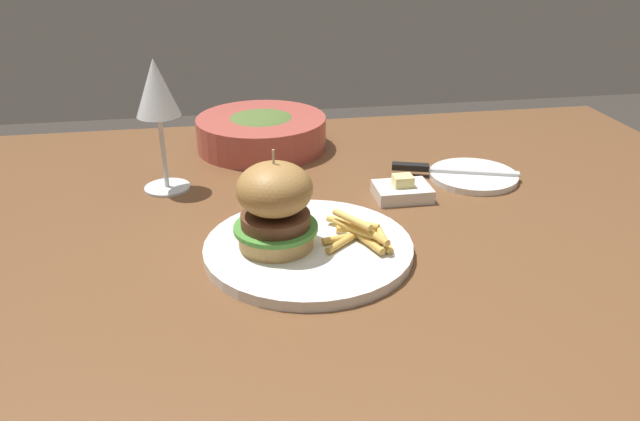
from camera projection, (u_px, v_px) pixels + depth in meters
dining_table at (286, 265)px, 0.92m from camera, size 1.47×0.89×0.74m
main_plate at (308, 248)px, 0.79m from camera, size 0.26×0.26×0.01m
burger_sandwich at (275, 206)px, 0.76m from camera, size 0.10×0.10×0.13m
fries_pile at (359, 232)px, 0.79m from camera, size 0.08×0.10×0.03m
wine_glass at (157, 94)px, 0.91m from camera, size 0.07×0.07×0.20m
bread_plate at (473, 176)px, 1.01m from camera, size 0.14×0.14×0.01m
table_knife at (443, 169)px, 1.01m from camera, size 0.20×0.08×0.01m
butter_dish at (402, 191)px, 0.94m from camera, size 0.08×0.06×0.04m
soup_bowl at (262, 131)px, 1.13m from camera, size 0.23×0.23×0.06m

